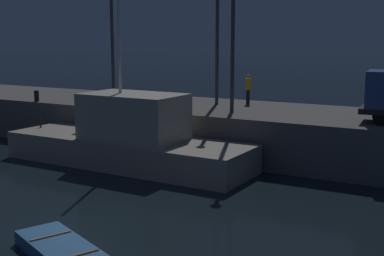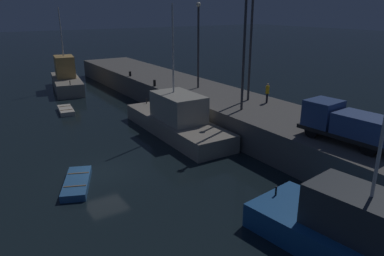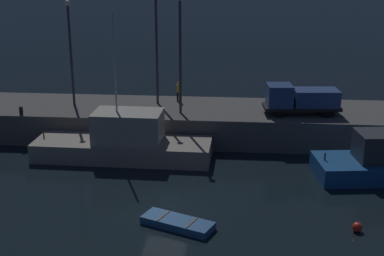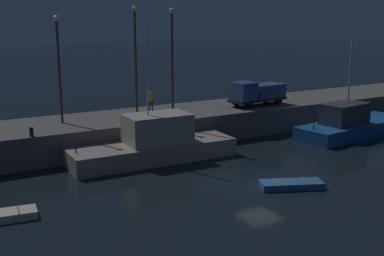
{
  "view_description": "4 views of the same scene",
  "coord_description": "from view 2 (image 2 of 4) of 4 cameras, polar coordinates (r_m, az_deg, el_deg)",
  "views": [
    {
      "loc": [
        10.88,
        -12.29,
        6.17
      ],
      "look_at": [
        -1.41,
        9.6,
        1.79
      ],
      "focal_mm": 49.02,
      "sensor_mm": 36.0,
      "label": 1
    },
    {
      "loc": [
        21.15,
        -6.83,
        10.21
      ],
      "look_at": [
        0.6,
        6.48,
        2.04
      ],
      "focal_mm": 33.92,
      "sensor_mm": 36.0,
      "label": 2
    },
    {
      "loc": [
        4.02,
        -27.95,
        13.98
      ],
      "look_at": [
        0.77,
        9.47,
        1.93
      ],
      "focal_mm": 50.49,
      "sensor_mm": 36.0,
      "label": 3
    },
    {
      "loc": [
        -19.33,
        -24.92,
        10.78
      ],
      "look_at": [
        -0.06,
        8.97,
        1.84
      ],
      "focal_mm": 46.57,
      "sensor_mm": 36.0,
      "label": 4
    }
  ],
  "objects": [
    {
      "name": "utility_truck",
      "position": [
        23.64,
        23.14,
        0.68
      ],
      "size": [
        5.92,
        2.53,
        2.32
      ],
      "color": "black",
      "rests_on": "pier_quay"
    },
    {
      "name": "lamp_post_west",
      "position": [
        36.73,
        1.0,
        13.76
      ],
      "size": [
        0.44,
        0.44,
        8.31
      ],
      "color": "#38383D",
      "rests_on": "pier_quay"
    },
    {
      "name": "fishing_trawler_red",
      "position": [
        17.11,
        27.59,
        -16.44
      ],
      "size": [
        12.52,
        5.3,
        8.89
      ],
      "color": "#195193",
      "rests_on": "ground"
    },
    {
      "name": "pier_quay",
      "position": [
        30.62,
        10.3,
        1.01
      ],
      "size": [
        71.3,
        7.09,
        2.38
      ],
      "color": "#5B5956",
      "rests_on": "ground"
    },
    {
      "name": "fishing_boat_white",
      "position": [
        49.97,
        -19.17,
        7.32
      ],
      "size": [
        10.76,
        4.76,
        10.25
      ],
      "color": "gray",
      "rests_on": "ground"
    },
    {
      "name": "rowboat_white_mid",
      "position": [
        39.21,
        -19.22,
        2.64
      ],
      "size": [
        3.55,
        1.75,
        0.49
      ],
      "color": "beige",
      "rests_on": "ground"
    },
    {
      "name": "ground_plane",
      "position": [
        24.46,
        -13.72,
        -6.79
      ],
      "size": [
        320.0,
        320.0,
        0.0
      ],
      "primitive_type": "plane",
      "color": "black"
    },
    {
      "name": "fishing_boat_blue",
      "position": [
        30.43,
        -2.41,
        1.32
      ],
      "size": [
        12.7,
        3.88,
        10.51
      ],
      "color": "gray",
      "rests_on": "ground"
    },
    {
      "name": "lamp_post_central",
      "position": [
        28.56,
        8.22,
        12.85
      ],
      "size": [
        0.44,
        0.44,
        8.89
      ],
      "color": "#38383D",
      "rests_on": "pier_quay"
    },
    {
      "name": "lamp_post_east",
      "position": [
        31.88,
        9.25,
        13.52
      ],
      "size": [
        0.44,
        0.44,
        9.06
      ],
      "color": "#38383D",
      "rests_on": "pier_quay"
    },
    {
      "name": "dockworker",
      "position": [
        31.8,
        11.76,
        5.6
      ],
      "size": [
        0.43,
        0.43,
        1.7
      ],
      "color": "black",
      "rests_on": "pier_quay"
    },
    {
      "name": "bollard_central",
      "position": [
        38.31,
        -5.91,
        7.05
      ],
      "size": [
        0.28,
        0.28,
        0.65
      ],
      "primitive_type": "cylinder",
      "color": "black",
      "rests_on": "pier_quay"
    },
    {
      "name": "bollard_west",
      "position": [
        44.41,
        -9.7,
        8.4
      ],
      "size": [
        0.28,
        0.28,
        0.56
      ],
      "primitive_type": "cylinder",
      "color": "black",
      "rests_on": "pier_quay"
    },
    {
      "name": "dinghy_orange_near",
      "position": [
        23.02,
        -17.63,
        -8.23
      ],
      "size": [
        4.18,
        2.82,
        0.46
      ],
      "color": "#2D6099",
      "rests_on": "ground"
    }
  ]
}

